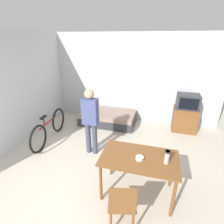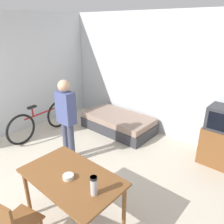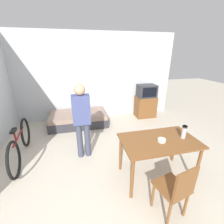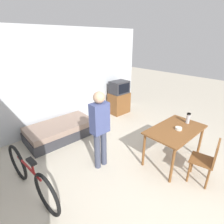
{
  "view_description": "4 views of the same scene",
  "coord_description": "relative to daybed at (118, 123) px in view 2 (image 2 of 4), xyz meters",
  "views": [
    {
      "loc": [
        1.01,
        -1.66,
        2.56
      ],
      "look_at": [
        -0.04,
        2.08,
        0.88
      ],
      "focal_mm": 28.0,
      "sensor_mm": 36.0,
      "label": 1
    },
    {
      "loc": [
        2.57,
        -0.6,
        2.46
      ],
      "look_at": [
        0.33,
        1.98,
        1.05
      ],
      "focal_mm": 35.0,
      "sensor_mm": 36.0,
      "label": 2
    },
    {
      "loc": [
        -0.42,
        -1.2,
        2.1
      ],
      "look_at": [
        0.28,
        1.83,
        0.86
      ],
      "focal_mm": 24.0,
      "sensor_mm": 36.0,
      "label": 3
    },
    {
      "loc": [
        -2.16,
        -0.73,
        2.42
      ],
      "look_at": [
        0.25,
        1.93,
        0.89
      ],
      "focal_mm": 28.0,
      "sensor_mm": 36.0,
      "label": 4
    }
  ],
  "objects": [
    {
      "name": "person_standing",
      "position": [
        0.08,
        -1.57,
        0.71
      ],
      "size": [
        0.34,
        0.21,
        1.57
      ],
      "color": "#3D4256",
      "rests_on": "ground_plane"
    },
    {
      "name": "thermos_flask",
      "position": [
        1.7,
        -2.48,
        0.69
      ],
      "size": [
        0.08,
        0.08,
        0.23
      ],
      "color": "#B7B7BC",
      "rests_on": "dining_table"
    },
    {
      "name": "bicycle",
      "position": [
        -1.2,
        -1.35,
        0.16
      ],
      "size": [
        0.22,
        1.72,
        0.77
      ],
      "color": "black",
      "rests_on": "ground_plane"
    },
    {
      "name": "mate_bowl",
      "position": [
        1.29,
        -2.5,
        0.59
      ],
      "size": [
        0.13,
        0.13,
        0.05
      ],
      "color": "beige",
      "rests_on": "dining_table"
    },
    {
      "name": "tv",
      "position": [
        2.28,
        0.16,
        0.34
      ],
      "size": [
        0.66,
        0.47,
        1.11
      ],
      "color": "brown",
      "rests_on": "ground_plane"
    },
    {
      "name": "wall_left",
      "position": [
        -1.86,
        -1.3,
        1.16
      ],
      "size": [
        0.06,
        4.67,
        2.7
      ],
      "color": "silver",
      "rests_on": "ground_plane"
    },
    {
      "name": "wall_back",
      "position": [
        0.47,
        0.56,
        1.16
      ],
      "size": [
        5.6,
        0.06,
        2.7
      ],
      "color": "silver",
      "rests_on": "ground_plane"
    },
    {
      "name": "daybed",
      "position": [
        0.0,
        0.0,
        0.0
      ],
      "size": [
        1.71,
        0.91,
        0.39
      ],
      "color": "#333338",
      "rests_on": "ground_plane"
    },
    {
      "name": "dining_table",
      "position": [
        1.28,
        -2.45,
        0.47
      ],
      "size": [
        1.25,
        0.74,
        0.76
      ],
      "color": "brown",
      "rests_on": "ground_plane"
    }
  ]
}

